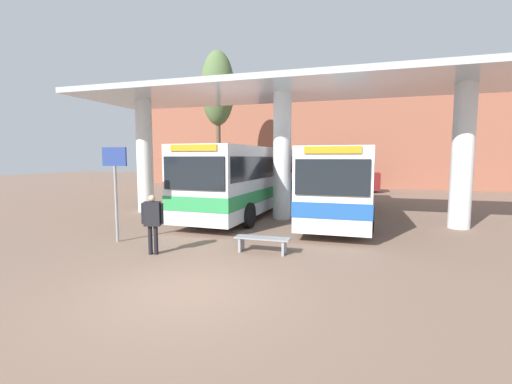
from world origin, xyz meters
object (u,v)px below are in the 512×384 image
(poplar_tree_behind_left, at_px, (218,90))
(parked_car_street, at_px, (349,178))
(info_sign_platform, at_px, (115,175))
(transit_bus_left_bay, at_px, (247,177))
(transit_bus_center_bay, at_px, (341,179))
(waiting_bench_near_pillar, at_px, (262,241))
(pedestrian_waiting, at_px, (152,218))

(poplar_tree_behind_left, distance_m, parked_car_street, 12.85)
(info_sign_platform, xyz_separation_m, parked_car_street, (6.73, 19.50, -1.10))
(transit_bus_left_bay, height_order, poplar_tree_behind_left, poplar_tree_behind_left)
(info_sign_platform, bearing_deg, transit_bus_left_bay, 71.23)
(transit_bus_center_bay, relative_size, parked_car_street, 2.57)
(transit_bus_center_bay, relative_size, info_sign_platform, 3.94)
(waiting_bench_near_pillar, xyz_separation_m, poplar_tree_behind_left, (-8.56, 16.79, 7.90))
(info_sign_platform, distance_m, poplar_tree_behind_left, 18.31)
(transit_bus_center_bay, xyz_separation_m, parked_car_street, (0.03, 11.90, -0.65))
(parked_car_street, bearing_deg, poplar_tree_behind_left, -168.48)
(transit_bus_left_bay, xyz_separation_m, poplar_tree_behind_left, (-5.89, 10.23, 6.43))
(info_sign_platform, bearing_deg, parked_car_street, 70.96)
(poplar_tree_behind_left, bearing_deg, pedestrian_waiting, -72.54)
(transit_bus_center_bay, height_order, pedestrian_waiting, transit_bus_center_bay)
(info_sign_platform, bearing_deg, pedestrian_waiting, -25.44)
(waiting_bench_near_pillar, relative_size, pedestrian_waiting, 0.94)
(waiting_bench_near_pillar, relative_size, parked_car_street, 0.34)
(info_sign_platform, bearing_deg, transit_bus_center_bay, 48.63)
(transit_bus_center_bay, bearing_deg, parked_car_street, -90.69)
(info_sign_platform, height_order, parked_car_street, info_sign_platform)
(waiting_bench_near_pillar, distance_m, parked_car_street, 19.49)
(transit_bus_left_bay, bearing_deg, info_sign_platform, 73.30)
(pedestrian_waiting, bearing_deg, parked_car_street, 58.88)
(transit_bus_left_bay, xyz_separation_m, pedestrian_waiting, (-0.28, -7.61, -0.76))
(transit_bus_left_bay, bearing_deg, transit_bus_center_bay, -165.98)
(waiting_bench_near_pillar, height_order, info_sign_platform, info_sign_platform)
(transit_bus_center_bay, height_order, waiting_bench_near_pillar, transit_bus_center_bay)
(info_sign_platform, distance_m, parked_car_street, 20.66)
(transit_bus_left_bay, relative_size, poplar_tree_behind_left, 0.94)
(parked_car_street, bearing_deg, pedestrian_waiting, -105.64)
(info_sign_platform, distance_m, pedestrian_waiting, 2.49)
(info_sign_platform, height_order, pedestrian_waiting, info_sign_platform)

